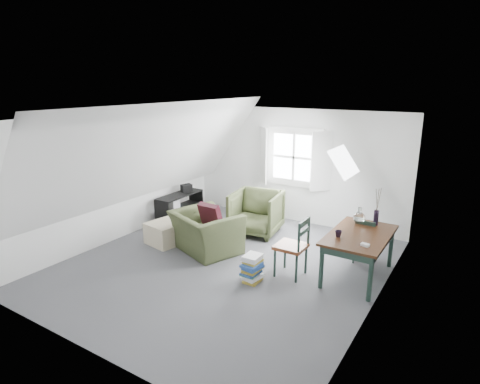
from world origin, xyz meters
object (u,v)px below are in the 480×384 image
Objects in this scene: armchair_far at (256,233)px; media_shelf at (179,209)px; magazine_stack at (252,268)px; dining_chair_near at (293,246)px; ottoman at (166,233)px; dining_chair_far at (366,240)px; armchair_near at (206,251)px; dining_table at (359,240)px.

armchair_far is 1.89m from media_shelf.
dining_chair_near is at bearing 48.12° from magazine_stack.
media_shelf reaches higher than armchair_far.
dining_chair_far is (3.52, 1.17, 0.21)m from ottoman.
ottoman is 3.72m from dining_chair_far.
armchair_far is at bearing 118.19° from magazine_stack.
dining_chair_near is at bearing -160.68° from armchair_near.
dining_chair_far is 2.09m from magazine_stack.
dining_table is 1.75m from magazine_stack.
armchair_far is 1.57× the size of ottoman.
dining_table is 0.63m from dining_chair_far.
armchair_near is at bearing -110.37° from dining_chair_near.
dining_chair_near reaches higher than dining_table.
dining_chair_near is at bearing 44.21° from dining_chair_far.
dining_table reaches higher than ottoman.
dining_table is (2.67, 0.47, 0.64)m from armchair_near.
dining_table is (2.35, -0.82, 0.64)m from armchair_far.
ottoman is 1.29m from media_shelf.
dining_chair_near reaches higher than media_shelf.
dining_chair_near is at bearing -51.88° from armchair_far.
dining_chair_near is 0.75m from magazine_stack.
media_shelf reaches higher than magazine_stack.
magazine_stack is at bearing 177.80° from armchair_near.
armchair_far reaches higher than armchair_near.
ottoman is 1.45× the size of magazine_stack.
magazine_stack is at bearing -31.08° from media_shelf.
magazine_stack is at bearing 42.85° from dining_chair_far.
armchair_near is at bearing 14.04° from dining_chair_far.
dining_chair_far is at bearing -1.46° from media_shelf.
dining_chair_near reaches higher than armchair_near.
media_shelf is (-0.63, 1.13, 0.07)m from ottoman.
dining_chair_near is 2.31× the size of magazine_stack.
dining_table is at bearing 9.13° from ottoman.
dining_chair_near is 0.82× the size of media_shelf.
dining_chair_far reaches higher than ottoman.
dining_table reaches higher than armchair_near.
armchair_near is 2.78m from dining_table.
media_shelf is 2.81× the size of magazine_stack.
ottoman reaches higher than armchair_near.
magazine_stack is at bearing -60.94° from dining_chair_near.
dining_table is 4.25m from media_shelf.
dining_table reaches higher than magazine_stack.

